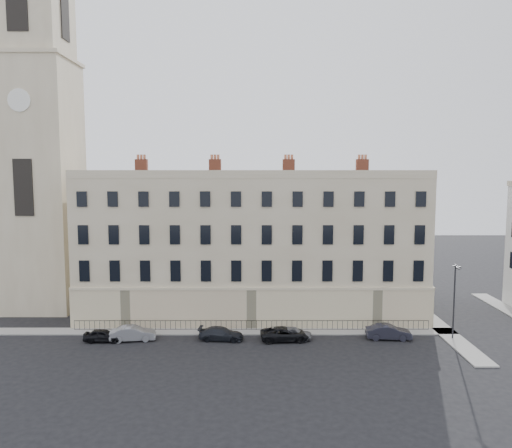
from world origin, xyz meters
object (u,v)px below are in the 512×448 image
(car_c, at_px, (221,334))
(streetlamp, at_px, (454,298))
(car_f, at_px, (389,332))
(car_e, at_px, (293,333))
(car_d, at_px, (285,334))
(car_b, at_px, (133,333))
(car_a, at_px, (103,335))

(car_c, distance_m, streetlamp, 21.94)
(car_c, relative_size, car_f, 1.00)
(car_e, distance_m, car_f, 8.99)
(car_c, bearing_deg, car_d, -86.07)
(streetlamp, bearing_deg, car_b, 168.61)
(car_b, bearing_deg, car_e, -97.12)
(car_b, height_order, car_f, car_f)
(car_b, distance_m, car_f, 23.89)
(car_b, bearing_deg, car_d, -98.31)
(car_c, bearing_deg, car_a, 97.63)
(car_d, height_order, streetlamp, streetlamp)
(car_b, bearing_deg, streetlamp, -97.83)
(car_d, relative_size, car_f, 1.09)
(car_a, height_order, streetlamp, streetlamp)
(car_d, xyz_separation_m, car_e, (0.77, 0.31, -0.02))
(car_e, bearing_deg, streetlamp, -85.37)
(car_a, height_order, car_d, car_d)
(car_f, bearing_deg, streetlamp, -86.68)
(car_e, bearing_deg, car_f, -84.74)
(streetlamp, bearing_deg, car_c, 168.41)
(car_e, xyz_separation_m, car_f, (8.99, 0.07, 0.08))
(car_f, bearing_deg, car_d, 96.67)
(car_b, distance_m, streetlamp, 30.05)
(car_e, bearing_deg, car_a, 96.82)
(car_c, xyz_separation_m, car_e, (6.71, 0.17, 0.00))
(car_f, xyz_separation_m, streetlamp, (5.99, -0.12, 3.26))
(car_a, bearing_deg, streetlamp, -87.96)
(car_a, distance_m, car_f, 26.60)
(car_c, distance_m, car_f, 15.69)
(car_d, relative_size, streetlamp, 0.64)
(car_c, height_order, car_e, same)
(car_c, bearing_deg, car_b, 96.35)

